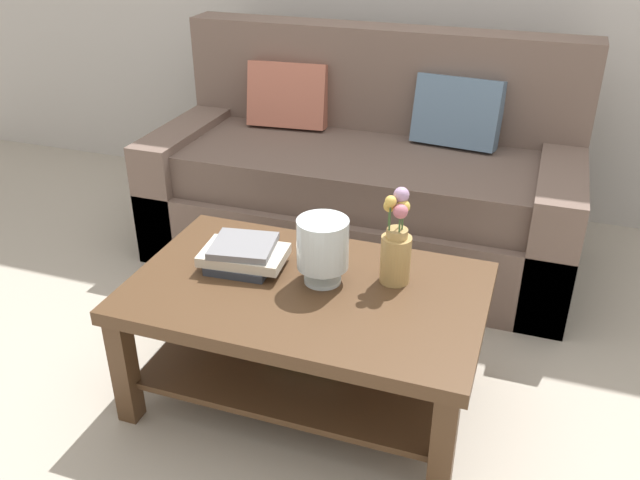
{
  "coord_description": "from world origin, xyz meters",
  "views": [
    {
      "loc": [
        0.67,
        -2.05,
        1.68
      ],
      "look_at": [
        -0.0,
        -0.11,
        0.57
      ],
      "focal_mm": 37.56,
      "sensor_mm": 36.0,
      "label": 1
    }
  ],
  "objects_px": {
    "couch": "(364,182)",
    "coffee_table": "(306,318)",
    "glass_hurricane_vase": "(323,246)",
    "flower_pitcher": "(396,247)",
    "book_stack_main": "(243,255)"
  },
  "relations": [
    {
      "from": "glass_hurricane_vase",
      "to": "coffee_table",
      "type": "bearing_deg",
      "value": -133.95
    },
    {
      "from": "coffee_table",
      "to": "flower_pitcher",
      "type": "xyz_separation_m",
      "value": [
        0.27,
        0.13,
        0.27
      ]
    },
    {
      "from": "coffee_table",
      "to": "flower_pitcher",
      "type": "bearing_deg",
      "value": 25.19
    },
    {
      "from": "couch",
      "to": "glass_hurricane_vase",
      "type": "relative_size",
      "value": 8.65
    },
    {
      "from": "glass_hurricane_vase",
      "to": "book_stack_main",
      "type": "bearing_deg",
      "value": 179.21
    },
    {
      "from": "book_stack_main",
      "to": "glass_hurricane_vase",
      "type": "xyz_separation_m",
      "value": [
        0.3,
        -0.0,
        0.09
      ]
    },
    {
      "from": "couch",
      "to": "coffee_table",
      "type": "distance_m",
      "value": 1.16
    },
    {
      "from": "glass_hurricane_vase",
      "to": "flower_pitcher",
      "type": "xyz_separation_m",
      "value": [
        0.23,
        0.08,
        -0.01
      ]
    },
    {
      "from": "glass_hurricane_vase",
      "to": "flower_pitcher",
      "type": "bearing_deg",
      "value": 19.87
    },
    {
      "from": "couch",
      "to": "flower_pitcher",
      "type": "relative_size",
      "value": 5.89
    },
    {
      "from": "couch",
      "to": "glass_hurricane_vase",
      "type": "distance_m",
      "value": 1.15
    },
    {
      "from": "couch",
      "to": "book_stack_main",
      "type": "bearing_deg",
      "value": -97.05
    },
    {
      "from": "couch",
      "to": "coffee_table",
      "type": "bearing_deg",
      "value": -84.23
    },
    {
      "from": "coffee_table",
      "to": "book_stack_main",
      "type": "distance_m",
      "value": 0.31
    },
    {
      "from": "book_stack_main",
      "to": "flower_pitcher",
      "type": "height_order",
      "value": "flower_pitcher"
    }
  ]
}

